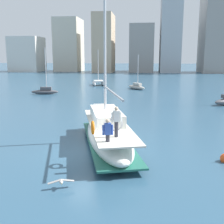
{
  "coord_description": "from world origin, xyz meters",
  "views": [
    {
      "loc": [
        3.15,
        -15.14,
        5.53
      ],
      "look_at": [
        0.9,
        3.22,
        1.8
      ],
      "focal_mm": 44.68,
      "sensor_mm": 36.0,
      "label": 1
    }
  ],
  "objects_px": {
    "main_sailboat": "(108,132)",
    "seagull": "(61,182)",
    "moored_sloop_far": "(99,83)",
    "moored_catamaran": "(137,86)",
    "moored_sloop_near": "(45,91)"
  },
  "relations": [
    {
      "from": "main_sailboat",
      "to": "moored_sloop_near",
      "type": "bearing_deg",
      "value": 118.66
    },
    {
      "from": "moored_sloop_near",
      "to": "moored_catamaran",
      "type": "distance_m",
      "value": 15.32
    },
    {
      "from": "moored_sloop_near",
      "to": "seagull",
      "type": "relative_size",
      "value": 6.2
    },
    {
      "from": "moored_sloop_near",
      "to": "moored_sloop_far",
      "type": "bearing_deg",
      "value": 66.07
    },
    {
      "from": "moored_catamaran",
      "to": "seagull",
      "type": "relative_size",
      "value": 5.32
    },
    {
      "from": "moored_sloop_near",
      "to": "seagull",
      "type": "height_order",
      "value": "moored_sloop_near"
    },
    {
      "from": "main_sailboat",
      "to": "seagull",
      "type": "xyz_separation_m",
      "value": [
        -1.2,
        -5.82,
        -0.59
      ]
    },
    {
      "from": "seagull",
      "to": "moored_sloop_near",
      "type": "bearing_deg",
      "value": 111.52
    },
    {
      "from": "moored_catamaran",
      "to": "moored_sloop_far",
      "type": "bearing_deg",
      "value": 144.61
    },
    {
      "from": "moored_sloop_far",
      "to": "moored_catamaran",
      "type": "bearing_deg",
      "value": -35.39
    },
    {
      "from": "moored_sloop_near",
      "to": "moored_catamaran",
      "type": "bearing_deg",
      "value": 30.38
    },
    {
      "from": "moored_sloop_far",
      "to": "moored_catamaran",
      "type": "height_order",
      "value": "moored_sloop_far"
    },
    {
      "from": "main_sailboat",
      "to": "moored_catamaran",
      "type": "relative_size",
      "value": 2.28
    },
    {
      "from": "moored_sloop_far",
      "to": "seagull",
      "type": "bearing_deg",
      "value": -82.43
    },
    {
      "from": "main_sailboat",
      "to": "moored_catamaran",
      "type": "bearing_deg",
      "value": 88.72
    }
  ]
}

